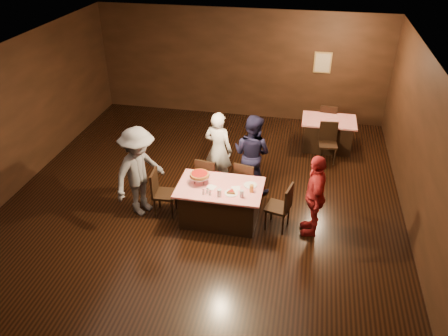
{
  "coord_description": "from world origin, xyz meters",
  "views": [
    {
      "loc": [
        1.88,
        -6.63,
        5.27
      ],
      "look_at": [
        0.48,
        0.3,
        1.0
      ],
      "focal_mm": 35.0,
      "sensor_mm": 36.0,
      "label": 1
    }
  ],
  "objects_px": {
    "chair_far_right": "(247,181)",
    "main_table": "(220,203)",
    "chair_back_far": "(328,121)",
    "glass_front_right": "(242,194)",
    "diner_white_jacket": "(218,150)",
    "chair_far_left": "(209,177)",
    "diner_red_shirt": "(315,195)",
    "chair_end_left": "(165,193)",
    "back_table": "(327,134)",
    "glass_amber": "(252,188)",
    "diner_grey_knit": "(139,172)",
    "glass_front_left": "(219,193)",
    "chair_back_near": "(328,144)",
    "plate_empty": "(250,185)",
    "chair_end_right": "(278,206)",
    "pizza_stand": "(200,175)",
    "diner_navy_hoodie": "(252,154)"
  },
  "relations": [
    {
      "from": "plate_empty",
      "to": "diner_grey_knit",
      "type": "bearing_deg",
      "value": -175.21
    },
    {
      "from": "pizza_stand",
      "to": "chair_far_right",
      "type": "bearing_deg",
      "value": 41.19
    },
    {
      "from": "glass_front_right",
      "to": "pizza_stand",
      "type": "bearing_deg",
      "value": 160.56
    },
    {
      "from": "plate_empty",
      "to": "glass_front_left",
      "type": "xyz_separation_m",
      "value": [
        -0.5,
        -0.45,
        0.06
      ]
    },
    {
      "from": "plate_empty",
      "to": "glass_front_left",
      "type": "height_order",
      "value": "glass_front_left"
    },
    {
      "from": "chair_end_left",
      "to": "diner_grey_knit",
      "type": "bearing_deg",
      "value": 89.3
    },
    {
      "from": "chair_far_left",
      "to": "glass_front_right",
      "type": "bearing_deg",
      "value": 138.31
    },
    {
      "from": "chair_back_near",
      "to": "diner_red_shirt",
      "type": "relative_size",
      "value": 0.59
    },
    {
      "from": "diner_white_jacket",
      "to": "diner_grey_knit",
      "type": "bearing_deg",
      "value": 59.37
    },
    {
      "from": "chair_end_left",
      "to": "chair_far_left",
      "type": "bearing_deg",
      "value": -47.07
    },
    {
      "from": "back_table",
      "to": "pizza_stand",
      "type": "xyz_separation_m",
      "value": [
        -2.42,
        -3.37,
        0.57
      ]
    },
    {
      "from": "chair_back_far",
      "to": "main_table",
      "type": "bearing_deg",
      "value": 69.42
    },
    {
      "from": "diner_navy_hoodie",
      "to": "diner_grey_knit",
      "type": "distance_m",
      "value": 2.34
    },
    {
      "from": "chair_far_left",
      "to": "diner_white_jacket",
      "type": "distance_m",
      "value": 0.63
    },
    {
      "from": "main_table",
      "to": "chair_end_left",
      "type": "distance_m",
      "value": 1.1
    },
    {
      "from": "glass_front_left",
      "to": "glass_front_right",
      "type": "bearing_deg",
      "value": 7.13
    },
    {
      "from": "glass_front_right",
      "to": "diner_red_shirt",
      "type": "bearing_deg",
      "value": 11.15
    },
    {
      "from": "chair_end_left",
      "to": "plate_empty",
      "type": "bearing_deg",
      "value": -88.85
    },
    {
      "from": "chair_back_far",
      "to": "diner_red_shirt",
      "type": "bearing_deg",
      "value": 92.1
    },
    {
      "from": "chair_end_right",
      "to": "glass_amber",
      "type": "height_order",
      "value": "chair_end_right"
    },
    {
      "from": "diner_navy_hoodie",
      "to": "plate_empty",
      "type": "distance_m",
      "value": 1.06
    },
    {
      "from": "main_table",
      "to": "plate_empty",
      "type": "xyz_separation_m",
      "value": [
        0.55,
        0.15,
        0.39
      ]
    },
    {
      "from": "diner_grey_knit",
      "to": "diner_red_shirt",
      "type": "relative_size",
      "value": 1.14
    },
    {
      "from": "glass_front_left",
      "to": "glass_front_right",
      "type": "distance_m",
      "value": 0.4
    },
    {
      "from": "plate_empty",
      "to": "glass_front_right",
      "type": "height_order",
      "value": "glass_front_right"
    },
    {
      "from": "chair_far_right",
      "to": "diner_white_jacket",
      "type": "height_order",
      "value": "diner_white_jacket"
    },
    {
      "from": "chair_end_left",
      "to": "diner_white_jacket",
      "type": "relative_size",
      "value": 0.56
    },
    {
      "from": "chair_far_right",
      "to": "diner_red_shirt",
      "type": "relative_size",
      "value": 0.59
    },
    {
      "from": "glass_front_right",
      "to": "glass_amber",
      "type": "bearing_deg",
      "value": 53.13
    },
    {
      "from": "diner_white_jacket",
      "to": "diner_red_shirt",
      "type": "relative_size",
      "value": 1.05
    },
    {
      "from": "chair_far_right",
      "to": "main_table",
      "type": "bearing_deg",
      "value": 75.48
    },
    {
      "from": "main_table",
      "to": "chair_far_right",
      "type": "relative_size",
      "value": 1.68
    },
    {
      "from": "back_table",
      "to": "glass_amber",
      "type": "height_order",
      "value": "glass_amber"
    },
    {
      "from": "chair_back_far",
      "to": "glass_front_right",
      "type": "relative_size",
      "value": 6.79
    },
    {
      "from": "chair_far_left",
      "to": "chair_far_right",
      "type": "xyz_separation_m",
      "value": [
        0.8,
        0.0,
        0.0
      ]
    },
    {
      "from": "diner_white_jacket",
      "to": "glass_amber",
      "type": "xyz_separation_m",
      "value": [
        0.9,
        -1.29,
        -0.01
      ]
    },
    {
      "from": "chair_far_right",
      "to": "diner_grey_knit",
      "type": "bearing_deg",
      "value": 35.15
    },
    {
      "from": "diner_grey_knit",
      "to": "glass_front_right",
      "type": "relative_size",
      "value": 13.12
    },
    {
      "from": "back_table",
      "to": "diner_red_shirt",
      "type": "relative_size",
      "value": 0.8
    },
    {
      "from": "diner_white_jacket",
      "to": "chair_end_left",
      "type": "bearing_deg",
      "value": 71.41
    },
    {
      "from": "chair_back_near",
      "to": "glass_front_left",
      "type": "bearing_deg",
      "value": -128.34
    },
    {
      "from": "diner_white_jacket",
      "to": "glass_front_right",
      "type": "xyz_separation_m",
      "value": [
        0.75,
        -1.49,
        -0.01
      ]
    },
    {
      "from": "diner_grey_knit",
      "to": "glass_front_right",
      "type": "xyz_separation_m",
      "value": [
        2.01,
        -0.22,
        -0.08
      ]
    },
    {
      "from": "glass_front_right",
      "to": "chair_back_far",
      "type": "bearing_deg",
      "value": 69.86
    },
    {
      "from": "chair_back_far",
      "to": "plate_empty",
      "type": "xyz_separation_m",
      "value": [
        -1.47,
        -3.87,
        0.3
      ]
    },
    {
      "from": "chair_end_right",
      "to": "back_table",
      "type": "bearing_deg",
      "value": 178.61
    },
    {
      "from": "back_table",
      "to": "glass_amber",
      "type": "xyz_separation_m",
      "value": [
        -1.42,
        -3.47,
        0.46
      ]
    },
    {
      "from": "chair_far_left",
      "to": "chair_far_right",
      "type": "height_order",
      "value": "same"
    },
    {
      "from": "chair_end_left",
      "to": "diner_red_shirt",
      "type": "xyz_separation_m",
      "value": [
        2.84,
        0.0,
        0.33
      ]
    },
    {
      "from": "chair_end_right",
      "to": "glass_amber",
      "type": "relative_size",
      "value": 6.79
    }
  ]
}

